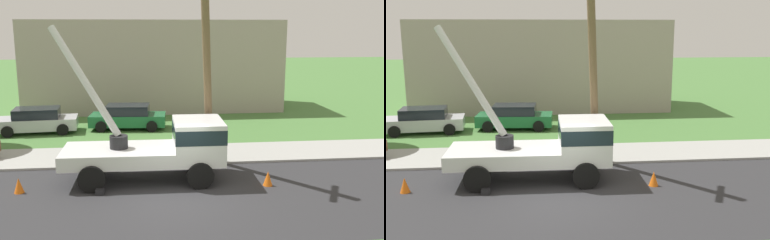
# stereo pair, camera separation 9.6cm
# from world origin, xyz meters

# --- Properties ---
(ground_plane) EXTENTS (120.00, 120.00, 0.00)m
(ground_plane) POSITION_xyz_m (0.00, 12.00, 0.00)
(ground_plane) COLOR #477538
(road_asphalt) EXTENTS (80.00, 7.37, 0.01)m
(road_asphalt) POSITION_xyz_m (0.00, 0.00, 0.00)
(road_asphalt) COLOR #2B2B2D
(road_asphalt) RESTS_ON ground
(sidewalk_strip) EXTENTS (80.00, 3.15, 0.10)m
(sidewalk_strip) POSITION_xyz_m (0.00, 5.26, 0.05)
(sidewalk_strip) COLOR #9E9E99
(sidewalk_strip) RESTS_ON ground
(utility_truck) EXTENTS (6.76, 3.20, 5.98)m
(utility_truck) POSITION_xyz_m (-0.27, 2.09, 1.41)
(utility_truck) COLOR silver
(utility_truck) RESTS_ON ground
(leaning_utility_pole) EXTENTS (1.09, 3.10, 8.76)m
(leaning_utility_pole) POSITION_xyz_m (1.51, 3.19, 4.49)
(leaning_utility_pole) COLOR brown
(leaning_utility_pole) RESTS_ON ground
(traffic_cone_ahead) EXTENTS (0.36, 0.36, 0.56)m
(traffic_cone_ahead) POSITION_xyz_m (3.55, 0.88, 0.28)
(traffic_cone_ahead) COLOR orange
(traffic_cone_ahead) RESTS_ON ground
(traffic_cone_behind) EXTENTS (0.36, 0.36, 0.56)m
(traffic_cone_behind) POSITION_xyz_m (-5.62, 1.12, 0.28)
(traffic_cone_behind) COLOR orange
(traffic_cone_behind) RESTS_ON ground
(traffic_cone_curbside) EXTENTS (0.36, 0.36, 0.56)m
(traffic_cone_curbside) POSITION_xyz_m (0.89, 3.28, 0.28)
(traffic_cone_curbside) COLOR orange
(traffic_cone_curbside) RESTS_ON ground
(parked_sedan_silver) EXTENTS (4.53, 2.25, 1.42)m
(parked_sedan_silver) POSITION_xyz_m (-7.12, 10.65, 0.71)
(parked_sedan_silver) COLOR #B7B7BF
(parked_sedan_silver) RESTS_ON ground
(parked_sedan_green) EXTENTS (4.53, 2.24, 1.42)m
(parked_sedan_green) POSITION_xyz_m (-2.03, 11.17, 0.71)
(parked_sedan_green) COLOR #1E6638
(parked_sedan_green) RESTS_ON ground
(lowrise_building_backdrop) EXTENTS (18.00, 6.00, 6.40)m
(lowrise_building_backdrop) POSITION_xyz_m (-0.27, 18.08, 3.20)
(lowrise_building_backdrop) COLOR #A5998C
(lowrise_building_backdrop) RESTS_ON ground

